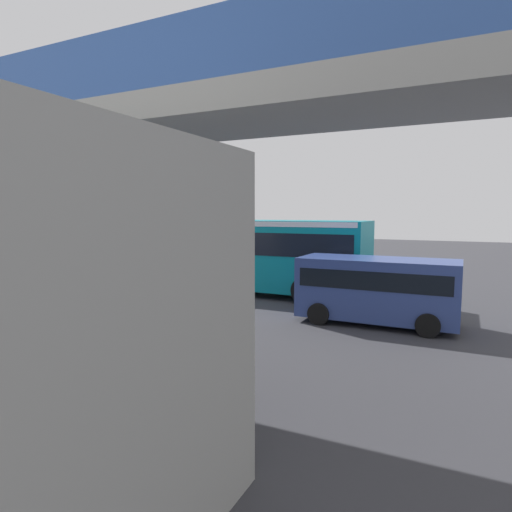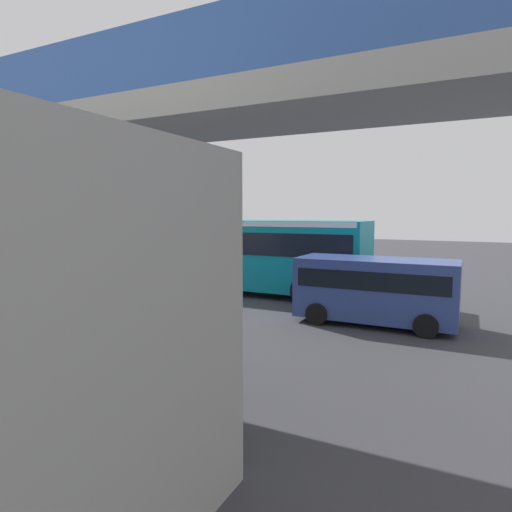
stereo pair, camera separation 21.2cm
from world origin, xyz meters
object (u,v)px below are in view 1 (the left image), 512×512
city_bus (235,249)px  bicycle_green (37,272)px  parked_van (377,286)px  bicycle_blue (16,270)px  pedestrian (181,256)px  traffic_sign (249,242)px

city_bus → bicycle_green: 11.20m
city_bus → parked_van: bearing=156.1°
bicycle_blue → pedestrian: (-6.87, -5.63, 0.51)m
parked_van → traffic_sign: bearing=-41.0°
city_bus → traffic_sign: city_bus is taller
city_bus → parked_van: city_bus is taller
parked_van → pedestrian: 14.62m
bicycle_green → traffic_sign: 11.22m
city_bus → pedestrian: size_ratio=6.44×
bicycle_green → pedestrian: (-4.94, -5.85, 0.51)m
parked_van → traffic_sign: (8.07, -7.02, 0.71)m
bicycle_blue → bicycle_green: 1.94m
bicycle_blue → pedestrian: bearing=-140.7°
bicycle_blue → city_bus: bearing=-174.0°
bicycle_green → traffic_sign: (-9.58, -5.65, 1.52)m
parked_van → bicycle_green: bearing=-4.4°
parked_van → bicycle_blue: parked_van is taller
bicycle_blue → traffic_sign: 12.82m
parked_van → bicycle_green: 17.72m
city_bus → traffic_sign: bearing=-70.9°
city_bus → pedestrian: city_bus is taller
bicycle_blue → traffic_sign: bearing=-154.7°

